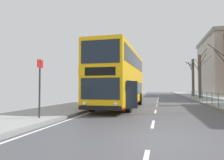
% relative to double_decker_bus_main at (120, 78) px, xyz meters
% --- Properties ---
extents(ground, '(15.80, 140.00, 0.20)m').
position_rel_double_decker_bus_main_xyz_m(ground, '(2.02, -9.53, -2.27)').
color(ground, '#47474C').
extents(double_decker_bus_main, '(3.19, 10.52, 4.40)m').
position_rel_double_decker_bus_main_xyz_m(double_decker_bus_main, '(0.00, 0.00, 0.00)').
color(double_decker_bus_main, '#F4B20F').
rests_on(double_decker_bus_main, ground).
extents(pedestrian_railing_far_kerb, '(0.05, 23.24, 1.01)m').
position_rel_double_decker_bus_main_xyz_m(pedestrian_railing_far_kerb, '(7.19, 2.68, -1.48)').
color(pedestrian_railing_far_kerb, '#236B4C').
rests_on(pedestrian_railing_far_kerb, ground).
extents(bus_stop_sign_near, '(0.08, 0.44, 2.71)m').
position_rel_double_decker_bus_main_xyz_m(bus_stop_sign_near, '(-2.40, -7.23, -0.50)').
color(bus_stop_sign_near, '#2D2D33').
rests_on(bus_stop_sign_near, ground).
extents(bare_tree_far_01, '(1.57, 2.80, 6.51)m').
position_rel_double_decker_bus_main_xyz_m(bare_tree_far_01, '(8.69, 23.10, 1.21)').
color(bare_tree_far_01, brown).
rests_on(bare_tree_far_01, ground).
extents(bare_tree_far_02, '(2.54, 1.54, 6.82)m').
position_rel_double_decker_bus_main_xyz_m(bare_tree_far_02, '(8.47, 15.20, 1.02)').
color(bare_tree_far_02, brown).
rests_on(bare_tree_far_02, ground).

